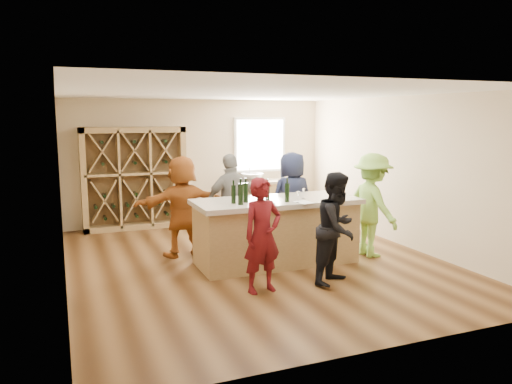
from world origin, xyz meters
name	(u,v)px	position (x,y,z in m)	size (l,w,h in m)	color
floor	(255,264)	(0.00, 0.00, -0.05)	(6.00, 7.00, 0.10)	brown
ceiling	(255,90)	(0.00, 0.00, 2.85)	(6.00, 7.00, 0.10)	white
wall_back	(198,161)	(0.00, 3.55, 1.40)	(6.00, 0.10, 2.80)	beige
wall_front	(385,221)	(0.00, -3.55, 1.40)	(6.00, 0.10, 2.80)	beige
wall_left	(57,189)	(-3.05, 0.00, 1.40)	(0.10, 7.00, 2.80)	beige
wall_right	(406,172)	(3.05, 0.00, 1.40)	(0.10, 7.00, 2.80)	beige
window_frame	(260,145)	(1.50, 3.47, 1.75)	(1.30, 0.06, 1.30)	white
window_pane	(260,145)	(1.50, 3.44, 1.75)	(1.18, 0.01, 1.18)	white
wine_rack	(134,178)	(-1.50, 3.27, 1.10)	(2.20, 0.45, 2.20)	#987848
back_counter_base	(260,201)	(1.40, 3.20, 0.43)	(1.60, 0.58, 0.86)	#987848
back_counter_top	(260,182)	(1.40, 3.20, 0.89)	(1.70, 0.62, 0.06)	#B3A692
sink	(252,177)	(1.20, 3.20, 1.01)	(0.54, 0.54, 0.19)	silver
faucet	(250,174)	(1.20, 3.38, 1.07)	(0.02, 0.02, 0.30)	silver
tasting_counter_base	(276,234)	(0.29, -0.22, 0.50)	(2.60, 1.00, 1.00)	#987848
tasting_counter_top	(276,202)	(0.29, -0.22, 1.04)	(2.72, 1.12, 0.08)	#B3A692
wine_bottle_a	(233,194)	(-0.50, -0.35, 1.22)	(0.07, 0.07, 0.29)	black
wine_bottle_b	(241,194)	(-0.43, -0.49, 1.25)	(0.08, 0.08, 0.33)	black
wine_bottle_c	(246,193)	(-0.28, -0.32, 1.23)	(0.08, 0.08, 0.31)	black
wine_bottle_d	(259,194)	(-0.12, -0.48, 1.23)	(0.07, 0.07, 0.29)	black
wine_bottle_e	(268,193)	(0.07, -0.39, 1.22)	(0.07, 0.07, 0.29)	black
wine_glass_a	(267,199)	(-0.05, -0.64, 1.18)	(0.07, 0.07, 0.19)	white
wine_glass_b	(298,197)	(0.47, -0.67, 1.17)	(0.07, 0.07, 0.18)	white
wine_glass_c	(330,195)	(1.04, -0.66, 1.17)	(0.07, 0.07, 0.17)	white
wine_glass_d	(304,194)	(0.73, -0.36, 1.16)	(0.06, 0.06, 0.16)	white
wine_glass_e	(335,193)	(1.25, -0.46, 1.17)	(0.07, 0.07, 0.17)	white
tasting_menu_a	(268,204)	(-0.02, -0.63, 1.08)	(0.24, 0.32, 0.00)	white
tasting_menu_b	(304,202)	(0.58, -0.65, 1.08)	(0.23, 0.31, 0.00)	white
tasting_menu_c	(336,200)	(1.16, -0.65, 1.08)	(0.23, 0.32, 0.00)	white
person_near_left	(262,235)	(-0.44, -1.41, 0.80)	(0.59, 0.43, 1.61)	#590F14
person_near_right	(337,228)	(0.71, -1.46, 0.82)	(0.80, 0.44, 1.64)	black
person_server	(372,205)	(2.02, -0.43, 0.90)	(1.16, 0.54, 1.80)	#8CC64C
person_far_mid	(231,203)	(-0.16, 0.74, 0.89)	(1.04, 0.53, 1.77)	slate
person_far_right	(292,199)	(1.05, 0.75, 0.89)	(0.87, 0.56, 1.77)	#191E38
person_far_left	(182,206)	(-1.04, 0.80, 0.88)	(1.64, 0.59, 1.77)	#994C19
wine_bottle_f	(287,193)	(0.34, -0.52, 1.23)	(0.07, 0.07, 0.30)	black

